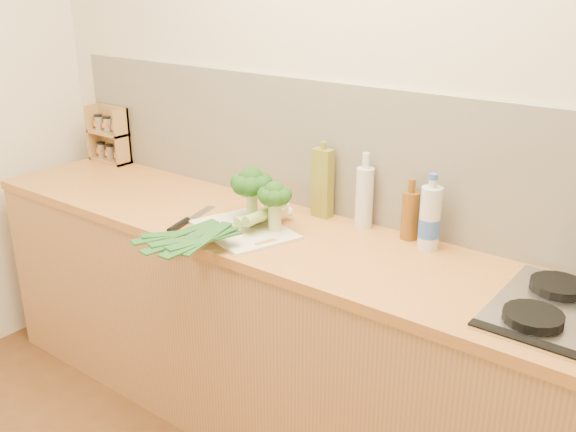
# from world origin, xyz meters

# --- Properties ---
(room_shell) EXTENTS (3.50, 3.50, 3.50)m
(room_shell) POSITION_xyz_m (0.00, 1.49, 1.17)
(room_shell) COLOR beige
(room_shell) RESTS_ON ground
(counter) EXTENTS (3.20, 0.62, 0.90)m
(counter) POSITION_xyz_m (0.00, 1.20, 0.45)
(counter) COLOR #BD7D4E
(counter) RESTS_ON ground
(chopping_board) EXTENTS (0.46, 0.40, 0.01)m
(chopping_board) POSITION_xyz_m (-0.24, 1.12, 0.91)
(chopping_board) COLOR white
(chopping_board) RESTS_ON counter
(broccoli_left) EXTENTS (0.17, 0.17, 0.21)m
(broccoli_left) POSITION_xyz_m (-0.30, 1.23, 1.06)
(broccoli_left) COLOR #AAC271
(broccoli_left) RESTS_ON chopping_board
(broccoli_right) EXTENTS (0.13, 0.13, 0.19)m
(broccoli_right) POSITION_xyz_m (-0.14, 1.18, 1.05)
(broccoli_right) COLOR #AAC271
(broccoli_right) RESTS_ON chopping_board
(leek_front) EXTENTS (0.30, 0.62, 0.04)m
(leek_front) POSITION_xyz_m (-0.28, 1.09, 0.94)
(leek_front) COLOR white
(leek_front) RESTS_ON chopping_board
(leek_mid) EXTENTS (0.17, 0.65, 0.04)m
(leek_mid) POSITION_xyz_m (-0.23, 1.05, 0.95)
(leek_mid) COLOR white
(leek_mid) RESTS_ON chopping_board
(leek_back) EXTENTS (0.10, 0.65, 0.04)m
(leek_back) POSITION_xyz_m (-0.18, 1.04, 0.97)
(leek_back) COLOR white
(leek_back) RESTS_ON chopping_board
(chefs_knife) EXTENTS (0.11, 0.33, 0.02)m
(chefs_knife) POSITION_xyz_m (-0.48, 1.02, 0.91)
(chefs_knife) COLOR silver
(chefs_knife) RESTS_ON counter
(spice_rack) EXTENTS (0.24, 0.10, 0.29)m
(spice_rack) POSITION_xyz_m (-1.45, 1.44, 1.03)
(spice_rack) COLOR #A98248
(spice_rack) RESTS_ON counter
(oil_tin) EXTENTS (0.08, 0.05, 0.31)m
(oil_tin) POSITION_xyz_m (-0.10, 1.44, 1.04)
(oil_tin) COLOR olive
(oil_tin) RESTS_ON counter
(glass_bottle) EXTENTS (0.07, 0.07, 0.30)m
(glass_bottle) POSITION_xyz_m (0.10, 1.44, 1.02)
(glass_bottle) COLOR silver
(glass_bottle) RESTS_ON counter
(amber_bottle) EXTENTS (0.06, 0.06, 0.23)m
(amber_bottle) POSITION_xyz_m (0.29, 1.44, 1.00)
(amber_bottle) COLOR brown
(amber_bottle) RESTS_ON counter
(water_bottle) EXTENTS (0.08, 0.08, 0.26)m
(water_bottle) POSITION_xyz_m (0.39, 1.40, 1.01)
(water_bottle) COLOR silver
(water_bottle) RESTS_ON counter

